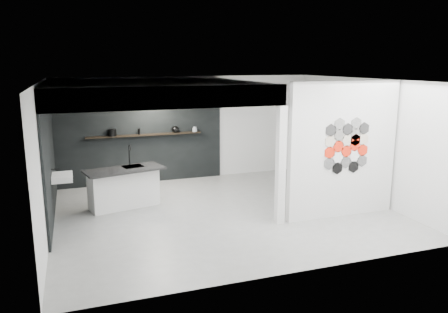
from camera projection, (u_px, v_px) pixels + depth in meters
floor at (224, 212)px, 9.42m from camera, size 7.00×6.00×0.01m
partition_panel at (343, 150)px, 8.91m from camera, size 2.45×0.15×2.80m
bay_clad_back at (141, 139)px, 11.50m from camera, size 4.40×0.04×2.35m
bay_clad_left at (49, 161)px, 8.98m from camera, size 0.04×4.00×2.35m
bulkhead at (152, 91)px, 9.39m from camera, size 4.40×4.00×0.40m
corner_column at (281, 166)px, 8.51m from camera, size 0.16×0.16×2.35m
fascia_beam at (171, 98)px, 7.62m from camera, size 4.40×0.16×0.40m
wall_basin at (62, 177)px, 8.94m from camera, size 0.40×0.60×0.12m
display_shelf at (145, 135)px, 11.41m from camera, size 3.00×0.15×0.04m
kitchen_island at (124, 187)px, 9.64m from camera, size 1.80×1.11×1.35m
stockpot at (112, 133)px, 11.12m from camera, size 0.27×0.27×0.17m
kettle at (175, 129)px, 11.64m from camera, size 0.24×0.24×0.17m
glass_bowl at (195, 130)px, 11.82m from camera, size 0.17×0.17×0.09m
glass_vase at (195, 129)px, 11.82m from camera, size 0.12×0.12×0.13m
bottle_dark at (139, 132)px, 11.34m from camera, size 0.06×0.06×0.15m
utensil_cup at (115, 134)px, 11.14m from camera, size 0.09×0.09×0.11m
hex_tile_cluster at (347, 146)px, 8.82m from camera, size 1.04×0.02×1.16m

